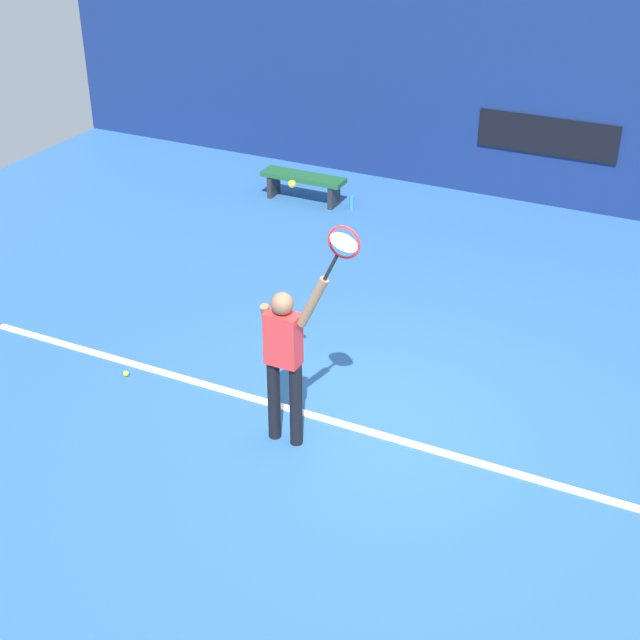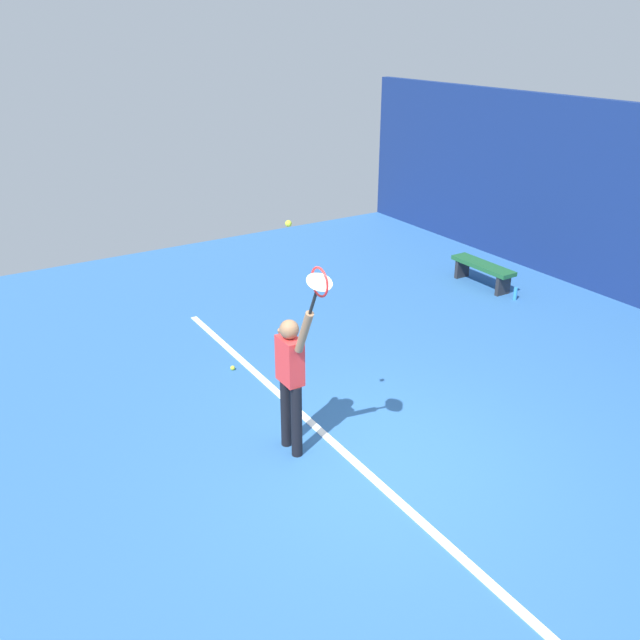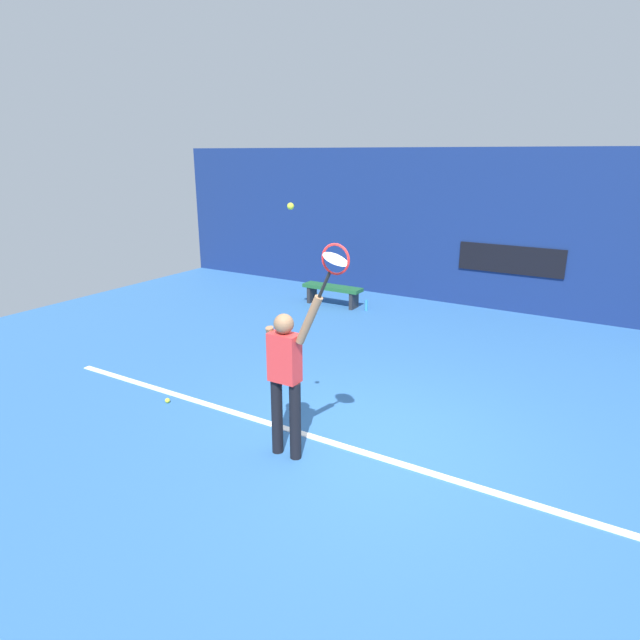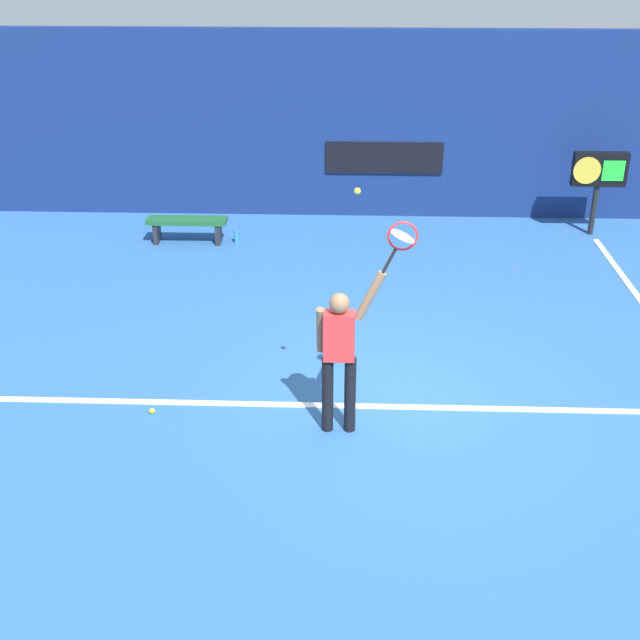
{
  "view_description": "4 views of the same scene",
  "coord_description": "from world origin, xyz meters",
  "px_view_note": "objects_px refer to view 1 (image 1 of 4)",
  "views": [
    {
      "loc": [
        2.97,
        -7.42,
        5.72
      ],
      "look_at": [
        -0.4,
        -0.56,
        1.4
      ],
      "focal_mm": 51.86,
      "sensor_mm": 36.0,
      "label": 1
    },
    {
      "loc": [
        5.07,
        -3.94,
        4.65
      ],
      "look_at": [
        -1.01,
        -0.14,
        1.45
      ],
      "focal_mm": 37.26,
      "sensor_mm": 36.0,
      "label": 2
    },
    {
      "loc": [
        2.49,
        -5.23,
        3.33
      ],
      "look_at": [
        -0.71,
        -0.0,
        1.44
      ],
      "focal_mm": 30.48,
      "sensor_mm": 36.0,
      "label": 3
    },
    {
      "loc": [
        -0.63,
        -8.57,
        5.26
      ],
      "look_at": [
        -0.93,
        -0.5,
        1.27
      ],
      "focal_mm": 46.32,
      "sensor_mm": 36.0,
      "label": 4
    }
  ],
  "objects_px": {
    "spare_ball": "(126,374)",
    "tennis_player": "(284,355)",
    "tennis_racket": "(342,245)",
    "court_bench": "(303,181)",
    "tennis_ball": "(292,184)",
    "water_bottle": "(352,203)"
  },
  "relations": [
    {
      "from": "tennis_ball",
      "to": "court_bench",
      "type": "height_order",
      "value": "tennis_ball"
    },
    {
      "from": "tennis_player",
      "to": "spare_ball",
      "type": "bearing_deg",
      "value": 173.64
    },
    {
      "from": "water_bottle",
      "to": "spare_ball",
      "type": "bearing_deg",
      "value": -92.83
    },
    {
      "from": "tennis_ball",
      "to": "tennis_player",
      "type": "bearing_deg",
      "value": 153.0
    },
    {
      "from": "tennis_racket",
      "to": "water_bottle",
      "type": "distance_m",
      "value": 6.71
    },
    {
      "from": "spare_ball",
      "to": "tennis_ball",
      "type": "bearing_deg",
      "value": -7.85
    },
    {
      "from": "court_bench",
      "to": "tennis_ball",
      "type": "bearing_deg",
      "value": -63.57
    },
    {
      "from": "tennis_player",
      "to": "tennis_ball",
      "type": "xyz_separation_m",
      "value": [
        0.16,
        -0.08,
        1.82
      ]
    },
    {
      "from": "tennis_racket",
      "to": "spare_ball",
      "type": "height_order",
      "value": "tennis_racket"
    },
    {
      "from": "spare_ball",
      "to": "water_bottle",
      "type": "bearing_deg",
      "value": 87.17
    },
    {
      "from": "court_bench",
      "to": "spare_ball",
      "type": "bearing_deg",
      "value": -84.0
    },
    {
      "from": "tennis_ball",
      "to": "water_bottle",
      "type": "bearing_deg",
      "value": 109.34
    },
    {
      "from": "tennis_racket",
      "to": "spare_ball",
      "type": "relative_size",
      "value": 9.11
    },
    {
      "from": "court_bench",
      "to": "water_bottle",
      "type": "relative_size",
      "value": 5.83
    },
    {
      "from": "tennis_racket",
      "to": "court_bench",
      "type": "height_order",
      "value": "tennis_racket"
    },
    {
      "from": "tennis_ball",
      "to": "water_bottle",
      "type": "xyz_separation_m",
      "value": [
        -2.07,
        5.9,
        -2.71
      ]
    },
    {
      "from": "spare_ball",
      "to": "tennis_player",
      "type": "bearing_deg",
      "value": -6.36
    },
    {
      "from": "tennis_ball",
      "to": "court_bench",
      "type": "distance_m",
      "value": 7.04
    },
    {
      "from": "water_bottle",
      "to": "court_bench",
      "type": "bearing_deg",
      "value": -180.0
    },
    {
      "from": "tennis_player",
      "to": "tennis_racket",
      "type": "height_order",
      "value": "tennis_racket"
    },
    {
      "from": "tennis_ball",
      "to": "court_bench",
      "type": "relative_size",
      "value": 0.05
    },
    {
      "from": "court_bench",
      "to": "water_bottle",
      "type": "distance_m",
      "value": 0.89
    }
  ]
}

